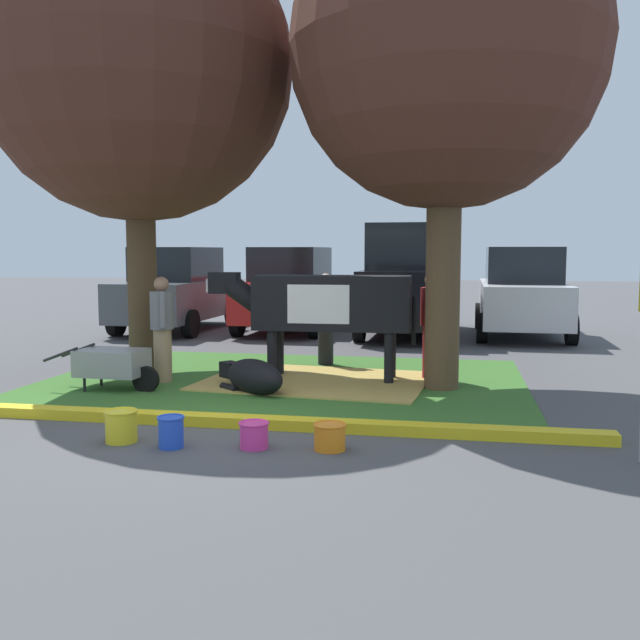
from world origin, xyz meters
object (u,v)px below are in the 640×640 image
at_px(calf_lying, 253,377).
at_px(suv_black, 410,280).
at_px(person_visitor_far, 432,323).
at_px(wheelbarrow, 114,363).
at_px(bucket_pink, 254,434).
at_px(bucket_yellow, 121,425).
at_px(sedan_red, 291,290).
at_px(hatchback_white, 522,293).
at_px(shade_tree_left, 137,65).
at_px(cow_holstein, 325,304).
at_px(person_visitor_near, 162,326).
at_px(sedan_blue, 178,290).
at_px(bucket_blue, 171,431).
at_px(person_handler, 326,317).
at_px(shade_tree_right, 447,52).
at_px(bucket_orange, 330,436).

relative_size(calf_lying, suv_black, 0.26).
height_order(person_visitor_far, wheelbarrow, person_visitor_far).
bearing_deg(bucket_pink, wheelbarrow, 138.40).
bearing_deg(bucket_yellow, calf_lying, 75.97).
bearing_deg(sedan_red, hatchback_white, -1.54).
xyz_separation_m(shade_tree_left, wheelbarrow, (0.18, -1.36, -4.34)).
xyz_separation_m(cow_holstein, wheelbarrow, (-2.73, -1.32, -0.77)).
height_order(person_visitor_near, person_visitor_far, person_visitor_far).
relative_size(bucket_pink, sedan_blue, 0.07).
bearing_deg(calf_lying, person_visitor_near, 160.53).
relative_size(bucket_blue, sedan_blue, 0.07).
bearing_deg(bucket_yellow, wheelbarrow, 118.30).
height_order(bucket_yellow, bucket_blue, bucket_yellow).
relative_size(person_handler, suv_black, 0.34).
relative_size(person_handler, wheelbarrow, 0.97).
bearing_deg(calf_lying, sedan_blue, 118.93).
distance_m(bucket_yellow, sedan_blue, 10.31).
xyz_separation_m(bucket_pink, sedan_red, (-1.97, 10.17, 0.85)).
relative_size(cow_holstein, bucket_pink, 10.28).
relative_size(shade_tree_right, bucket_yellow, 19.71).
height_order(shade_tree_left, person_handler, shade_tree_left).
bearing_deg(suv_black, sedan_red, 171.29).
bearing_deg(bucket_orange, hatchback_white, 74.85).
bearing_deg(person_visitor_far, hatchback_white, 72.93).
bearing_deg(bucket_yellow, person_visitor_near, 105.75).
distance_m(person_visitor_near, person_visitor_far, 3.97).
height_order(bucket_pink, suv_black, suv_black).
distance_m(cow_holstein, bucket_yellow, 4.12).
bearing_deg(bucket_blue, shade_tree_right, 53.60).
bearing_deg(sedan_red, bucket_orange, -74.95).
bearing_deg(suv_black, shade_tree_right, -82.64).
bearing_deg(hatchback_white, bucket_pink, -108.94).
xyz_separation_m(suv_black, hatchback_white, (2.50, 0.30, -0.29)).
xyz_separation_m(bucket_orange, hatchback_white, (2.69, 9.95, 0.85)).
distance_m(calf_lying, person_handler, 2.67).
relative_size(calf_lying, bucket_pink, 3.97).
bearing_deg(cow_holstein, person_visitor_near, -164.84).
xyz_separation_m(person_handler, suv_black, (1.14, 4.63, 0.44)).
bearing_deg(person_visitor_near, calf_lying, -19.47).
bearing_deg(person_visitor_near, suv_black, 64.27).
height_order(shade_tree_left, sedan_red, shade_tree_left).
bearing_deg(bucket_pink, shade_tree_right, 62.28).
height_order(bucket_yellow, bucket_pink, bucket_yellow).
bearing_deg(person_visitor_near, bucket_orange, -45.02).
xyz_separation_m(shade_tree_right, sedan_red, (-3.73, 6.82, -3.60)).
bearing_deg(suv_black, wheelbarrow, -116.29).
distance_m(person_visitor_near, bucket_yellow, 3.30).
bearing_deg(bucket_yellow, bucket_pink, 1.31).
height_order(calf_lying, bucket_blue, calf_lying).
height_order(calf_lying, bucket_yellow, calf_lying).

